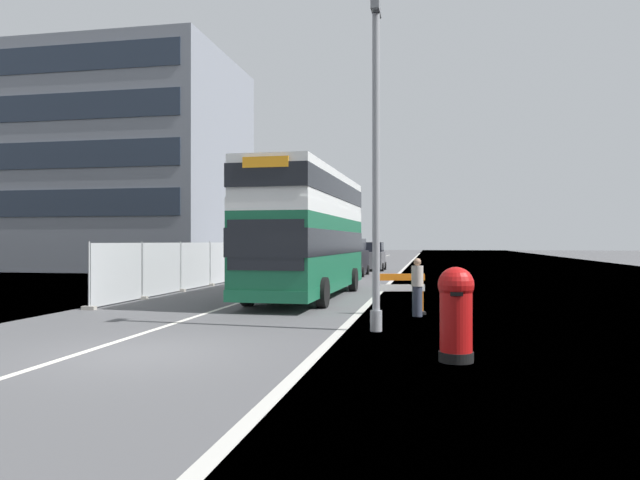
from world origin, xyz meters
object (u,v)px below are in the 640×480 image
object	(u,v)px
car_receding_mid	(371,257)
lamppost_foreground	(376,178)
double_decker_bus	(309,231)
pedestrian_at_kerb	(417,287)
car_oncoming_near	(351,258)
red_pillar_postbox	(456,310)
roadworks_barrier	(400,289)

from	to	relation	value
car_receding_mid	lamppost_foreground	bearing A→B (deg)	-84.02
double_decker_bus	pedestrian_at_kerb	size ratio (longest dim) A/B	6.75
double_decker_bus	lamppost_foreground	world-z (taller)	lamppost_foreground
car_oncoming_near	pedestrian_at_kerb	xyz separation A→B (m)	(4.61, -19.64, -0.25)
double_decker_bus	red_pillar_postbox	world-z (taller)	double_decker_bus
roadworks_barrier	car_receding_mid	xyz separation A→B (m)	(-3.47, 26.06, 0.24)
car_receding_mid	roadworks_barrier	bearing A→B (deg)	-82.43
roadworks_barrier	car_oncoming_near	xyz separation A→B (m)	(-4.09, 19.16, 0.34)
double_decker_bus	pedestrian_at_kerb	world-z (taller)	double_decker_bus
car_receding_mid	pedestrian_at_kerb	distance (m)	26.84
lamppost_foreground	pedestrian_at_kerb	size ratio (longest dim) A/B	4.68
roadworks_barrier	lamppost_foreground	bearing A→B (deg)	-96.26
red_pillar_postbox	car_receding_mid	xyz separation A→B (m)	(-4.83, 32.79, 0.06)
car_receding_mid	pedestrian_at_kerb	size ratio (longest dim) A/B	2.29
roadworks_barrier	pedestrian_at_kerb	bearing A→B (deg)	-41.90
roadworks_barrier	car_receding_mid	world-z (taller)	car_receding_mid
red_pillar_postbox	roadworks_barrier	distance (m)	6.86
lamppost_foreground	pedestrian_at_kerb	xyz separation A→B (m)	(0.91, 2.97, -2.85)
double_decker_bus	pedestrian_at_kerb	distance (m)	6.87
car_oncoming_near	car_receding_mid	bearing A→B (deg)	84.87
red_pillar_postbox	car_receding_mid	bearing A→B (deg)	98.38
lamppost_foreground	pedestrian_at_kerb	world-z (taller)	lamppost_foreground
roadworks_barrier	pedestrian_at_kerb	world-z (taller)	pedestrian_at_kerb
car_oncoming_near	pedestrian_at_kerb	size ratio (longest dim) A/B	2.71
lamppost_foreground	car_oncoming_near	distance (m)	23.05
red_pillar_postbox	pedestrian_at_kerb	xyz separation A→B (m)	(-0.83, 6.25, -0.09)
car_oncoming_near	car_receding_mid	size ratio (longest dim) A/B	1.19
double_decker_bus	red_pillar_postbox	distance (m)	12.55
lamppost_foreground	pedestrian_at_kerb	distance (m)	4.21
pedestrian_at_kerb	lamppost_foreground	bearing A→B (deg)	-106.97
red_pillar_postbox	car_oncoming_near	bearing A→B (deg)	101.88
double_decker_bus	car_oncoming_near	size ratio (longest dim) A/B	2.49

